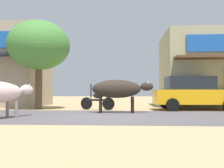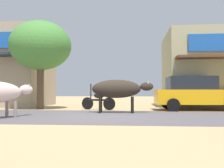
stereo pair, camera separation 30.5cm
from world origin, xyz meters
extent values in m
plane|color=tan|center=(0.00, 0.00, 0.00)|extent=(80.00, 80.00, 0.00)
cube|color=#575256|center=(0.00, 0.00, 0.00)|extent=(72.00, 5.31, 0.00)
cylinder|color=brown|center=(-3.64, 3.41, 1.14)|extent=(0.36, 0.36, 2.28)
ellipsoid|color=#47873A|center=(-3.64, 3.41, 3.32)|extent=(3.18, 3.18, 2.55)
cube|color=#F7AB13|center=(4.29, 3.28, 0.65)|extent=(4.06, 1.77, 0.70)
cube|color=#1E2328|center=(3.99, 3.27, 1.32)|extent=(2.26, 1.58, 0.64)
cylinder|color=black|center=(5.56, 4.14, 0.30)|extent=(0.61, 0.20, 0.60)
cylinder|color=black|center=(2.96, 4.04, 0.30)|extent=(0.61, 0.20, 0.60)
cylinder|color=black|center=(3.02, 2.42, 0.30)|extent=(0.61, 0.20, 0.60)
cylinder|color=black|center=(0.01, 3.00, 0.31)|extent=(0.61, 0.27, 0.62)
cylinder|color=black|center=(-1.14, 3.37, 0.31)|extent=(0.61, 0.27, 0.62)
cylinder|color=black|center=(-0.56, 3.19, 0.49)|extent=(1.18, 0.46, 0.10)
ellipsoid|color=black|center=(-0.52, 3.17, 0.71)|extent=(0.61, 0.40, 0.28)
cylinder|color=black|center=(-0.05, 3.02, 0.76)|extent=(0.06, 0.06, 0.60)
ellipsoid|color=beige|center=(-2.78, -0.27, 0.98)|extent=(0.51, 0.63, 0.36)
cone|color=beige|center=(-2.85, -0.18, 1.16)|extent=(0.06, 0.06, 0.12)
cone|color=beige|center=(-2.67, -0.27, 1.16)|extent=(0.06, 0.06, 0.12)
cylinder|color=gray|center=(-3.29, -0.72, 0.29)|extent=(0.11, 0.11, 0.59)
cylinder|color=gray|center=(-2.87, -0.94, 0.29)|extent=(0.11, 0.11, 0.59)
ellipsoid|color=#2E251D|center=(0.47, 1.43, 1.03)|extent=(2.13, 0.77, 0.78)
ellipsoid|color=#2E251D|center=(1.77, 1.49, 1.12)|extent=(0.57, 0.31, 0.36)
cone|color=beige|center=(1.81, 1.59, 1.30)|extent=(0.06, 0.06, 0.12)
cone|color=beige|center=(1.82, 1.39, 1.30)|extent=(0.06, 0.06, 0.12)
cylinder|color=black|center=(1.14, 1.69, 0.35)|extent=(0.11, 0.11, 0.69)
cylinder|color=black|center=(1.16, 1.22, 0.35)|extent=(0.11, 0.11, 0.69)
cylinder|color=black|center=(-0.22, 1.63, 0.35)|extent=(0.11, 0.11, 0.69)
cylinder|color=black|center=(-0.20, 1.16, 0.35)|extent=(0.11, 0.11, 0.69)
cylinder|color=black|center=(-0.63, 1.38, 0.93)|extent=(0.05, 0.05, 0.63)
camera|label=1|loc=(0.90, -9.38, 0.90)|focal=40.49mm
camera|label=2|loc=(1.20, -9.36, 0.90)|focal=40.49mm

